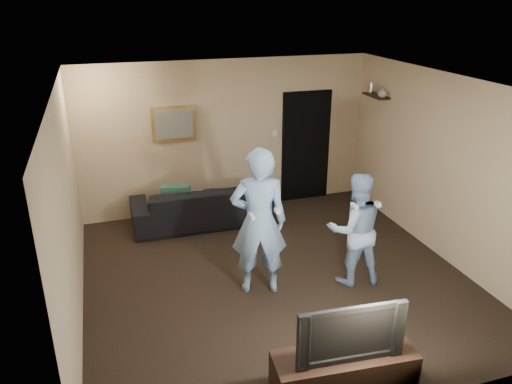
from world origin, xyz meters
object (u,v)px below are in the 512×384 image
object	(u,v)px
wii_player_right	(355,229)
sofa	(202,204)
wii_player_left	(259,222)
tv_console	(343,375)
television	(347,328)

from	to	relation	value
wii_player_right	sofa	bearing A→B (deg)	122.82
wii_player_right	wii_player_left	bearing A→B (deg)	171.78
sofa	wii_player_left	bearing A→B (deg)	98.24
wii_player_left	sofa	bearing A→B (deg)	97.43
tv_console	wii_player_right	bearing A→B (deg)	64.51
sofa	wii_player_right	xyz separation A→B (m)	(1.53, -2.38, 0.43)
television	wii_player_left	bearing A→B (deg)	100.01
television	wii_player_right	size ratio (longest dim) A/B	0.66
wii_player_left	wii_player_right	xyz separation A→B (m)	(1.25, -0.18, -0.20)
television	wii_player_right	bearing A→B (deg)	64.51
television	sofa	bearing A→B (deg)	100.98
tv_console	wii_player_right	distance (m)	2.17
sofa	tv_console	bearing A→B (deg)	97.36
sofa	wii_player_right	distance (m)	2.86
sofa	tv_console	world-z (taller)	sofa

